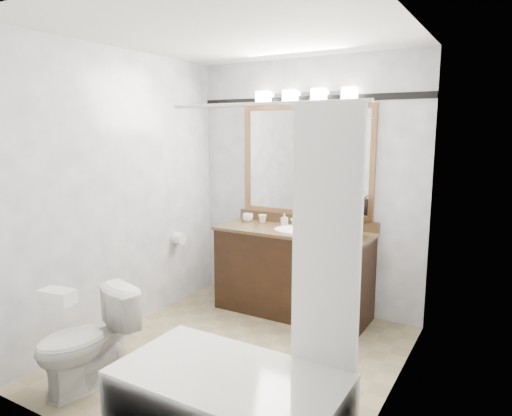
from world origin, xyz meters
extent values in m
cube|color=gray|center=(0.00, 0.00, -0.01)|extent=(2.40, 2.60, 0.01)
cube|color=white|center=(0.00, 0.00, 2.50)|extent=(2.40, 2.60, 0.01)
cube|color=white|center=(0.00, 1.30, 1.25)|extent=(2.40, 0.01, 2.50)
cube|color=white|center=(0.00, -1.30, 1.25)|extent=(2.40, 0.01, 2.50)
cube|color=white|center=(-1.20, 0.00, 1.25)|extent=(0.01, 2.60, 2.50)
cube|color=white|center=(1.20, 0.00, 1.25)|extent=(0.01, 2.60, 2.50)
cube|color=black|center=(0.00, 1.01, 0.41)|extent=(1.50, 0.55, 0.82)
cube|color=brown|center=(0.00, 1.01, 0.83)|extent=(1.53, 0.58, 0.03)
cube|color=brown|center=(0.00, 1.29, 0.90)|extent=(1.53, 0.03, 0.10)
ellipsoid|color=white|center=(0.00, 1.01, 0.82)|extent=(0.44, 0.34, 0.14)
cube|color=#916541|center=(0.00, 1.28, 2.02)|extent=(1.40, 0.04, 0.05)
cube|color=#916541|center=(0.00, 1.28, 0.97)|extent=(1.40, 0.04, 0.05)
cube|color=#916541|center=(-0.68, 1.28, 1.50)|extent=(0.05, 0.04, 1.00)
cube|color=#916541|center=(0.68, 1.28, 1.50)|extent=(0.05, 0.04, 1.00)
cube|color=white|center=(0.00, 1.29, 1.50)|extent=(1.30, 0.01, 1.00)
cube|color=silver|center=(0.00, 1.27, 2.15)|extent=(0.90, 0.05, 0.03)
cube|color=white|center=(-0.45, 1.22, 2.13)|extent=(0.12, 0.12, 0.12)
cube|color=white|center=(-0.15, 1.22, 2.13)|extent=(0.12, 0.12, 0.12)
cube|color=white|center=(0.15, 1.22, 2.13)|extent=(0.12, 0.12, 0.12)
cube|color=white|center=(0.45, 1.22, 2.13)|extent=(0.12, 0.12, 0.12)
cube|color=black|center=(0.00, 1.29, 2.10)|extent=(2.40, 0.01, 0.06)
cube|color=white|center=(0.53, -0.92, 0.23)|extent=(1.30, 0.72, 0.45)
cylinder|color=silver|center=(0.53, -0.54, 1.95)|extent=(1.30, 0.02, 0.02)
cube|color=white|center=(0.95, -0.55, 1.18)|extent=(0.40, 0.04, 1.55)
cylinder|color=white|center=(-1.14, 0.66, 0.70)|extent=(0.11, 0.12, 0.12)
imported|color=white|center=(-0.66, -0.92, 0.35)|extent=(0.56, 0.76, 0.69)
cube|color=white|center=(-0.66, -1.12, 0.74)|extent=(0.24, 0.16, 0.09)
cylinder|color=black|center=(0.60, 0.99, 0.86)|extent=(0.17, 0.17, 0.02)
cylinder|color=black|center=(0.60, 1.04, 0.98)|extent=(0.14, 0.14, 0.24)
sphere|color=black|center=(0.60, 1.04, 1.10)|extent=(0.15, 0.15, 0.15)
cube|color=black|center=(0.60, 0.97, 1.06)|extent=(0.10, 0.10, 0.05)
cylinder|color=silver|center=(0.60, 0.97, 0.89)|extent=(0.06, 0.06, 0.06)
imported|color=white|center=(-0.59, 1.14, 0.89)|extent=(0.13, 0.13, 0.09)
imported|color=white|center=(-0.43, 1.18, 0.89)|extent=(0.11, 0.11, 0.08)
imported|color=white|center=(-0.17, 1.17, 0.91)|extent=(0.07, 0.07, 0.12)
imported|color=white|center=(0.05, 1.23, 0.89)|extent=(0.06, 0.06, 0.08)
cube|color=beige|center=(0.00, 1.13, 0.86)|extent=(0.08, 0.05, 0.02)
camera|label=1|loc=(1.86, -2.90, 1.80)|focal=32.00mm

